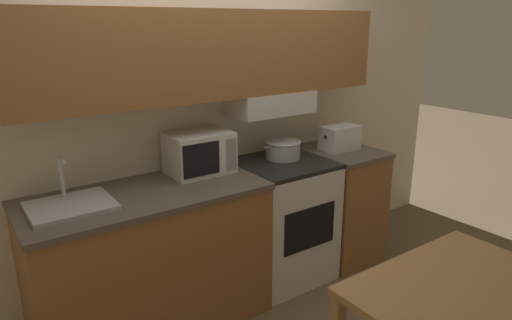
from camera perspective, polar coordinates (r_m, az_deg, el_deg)
name	(u,v)px	position (r m, az deg, el deg)	size (l,w,h in m)	color
ground_plane	(209,274)	(3.72, -5.95, -13.97)	(16.00, 16.00, 0.00)	brown
wall_back	(208,90)	(3.18, -6.03, 8.68)	(5.01, 0.38, 2.55)	silver
lower_counter_main	(150,260)	(3.01, -13.06, -12.10)	(1.45, 0.68, 0.92)	#936033
lower_counter_right_stub	(338,203)	(3.86, 10.19, -5.29)	(0.52, 0.68, 0.92)	#936033
stove_range	(281,220)	(3.50, 3.20, -7.44)	(0.65, 0.64, 0.92)	silver
cooking_pot	(283,149)	(3.40, 3.38, 1.39)	(0.35, 0.27, 0.13)	#B7BABF
microwave	(199,153)	(3.07, -7.08, 0.91)	(0.42, 0.31, 0.28)	silver
toaster	(340,138)	(3.67, 10.43, 2.76)	(0.31, 0.18, 0.19)	silver
sink_basin	(70,205)	(2.71, -22.18, -5.20)	(0.44, 0.37, 0.27)	#B7BABF
dining_table	(467,311)	(2.38, 24.85, -16.72)	(1.02, 0.77, 0.75)	#B27F4C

